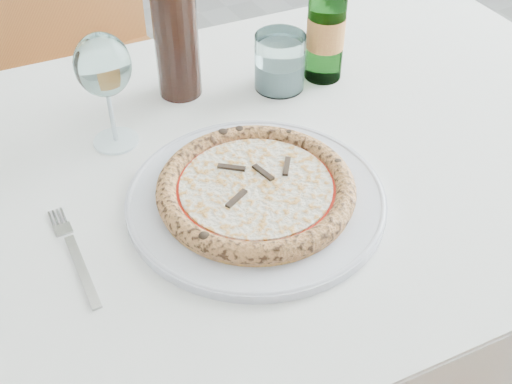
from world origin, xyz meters
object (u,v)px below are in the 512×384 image
Objects in this scene: pizza at (256,189)px; wine_glass at (103,68)px; beer_bottle at (326,23)px; tumbler at (280,65)px; dining_table at (226,207)px; chair_far at (85,51)px; plate at (256,198)px; wine_bottle at (175,24)px.

pizza is 0.28m from wine_glass.
wine_glass is at bearing -178.73° from beer_bottle.
tumbler is 0.38× the size of beer_bottle.
chair_far is (0.01, 0.85, -0.13)m from dining_table.
tumbler is at bearing 53.44° from plate.
pizza is (-0.00, -0.10, 0.12)m from dining_table.
plate is at bearing -61.95° from wine_glass.
chair_far is at bearing 89.12° from dining_table.
chair_far is 2.55× the size of plate.
pizza is at bearing -126.57° from tumbler.
tumbler is (0.31, 0.02, -0.09)m from wine_glass.
chair_far is 3.09× the size of wine_bottle.
plate is 0.34m from wine_bottle.
tumbler is (0.17, -0.70, 0.27)m from chair_far.
tumbler is at bearing 53.43° from pizza.
wine_bottle reaches higher than beer_bottle.
wine_bottle is (0.01, -0.63, 0.35)m from chair_far.
dining_table is at bearing -90.88° from chair_far.
tumbler is (0.18, 0.25, 0.02)m from pizza.
pizza is at bearing -94.51° from wine_bottle.
wine_glass is 0.40m from beer_bottle.
tumbler is (0.18, 0.25, 0.03)m from plate.
chair_far is 0.81m from wine_glass.
plate is 1.96× the size of wine_glass.
beer_bottle reaches higher than plate.
dining_table is at bearing -46.93° from wine_glass.
chair_far is 9.47× the size of tumbler.
dining_table is at bearing 90.00° from plate.
chair_far reaches higher than plate.
tumbler is 0.11m from beer_bottle.
beer_bottle is 0.26m from wine_bottle.
dining_table is 0.29m from wine_glass.
wine_glass is 0.72× the size of beer_bottle.
dining_table is 1.61× the size of chair_far.
plate is 1.42× the size of beer_bottle.
wine_glass is (-0.12, 0.13, 0.22)m from dining_table.
beer_bottle is (0.27, 0.24, 0.08)m from pizza.
wine_glass is (-0.12, 0.23, 0.11)m from pizza.
chair_far reaches higher than pizza.
pizza is (-0.01, -0.95, 0.25)m from chair_far.
dining_table is 0.14m from plate.
wine_bottle reaches higher than wine_glass.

